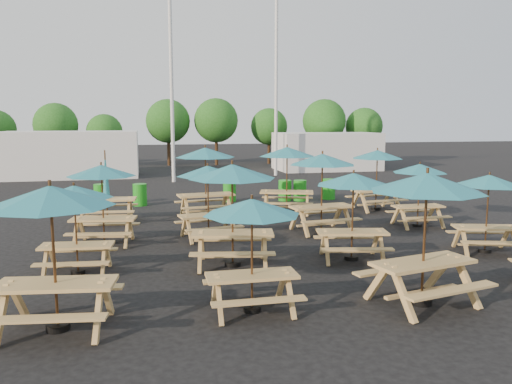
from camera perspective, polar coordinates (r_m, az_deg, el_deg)
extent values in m
plane|color=black|center=(15.23, 1.23, -4.88)|extent=(120.00, 120.00, 0.00)
cube|color=tan|center=(8.91, -21.93, -9.75)|extent=(1.99, 0.99, 0.06)
cube|color=tan|center=(8.38, -23.23, -13.18)|extent=(1.92, 0.51, 0.04)
cube|color=tan|center=(9.64, -20.62, -10.25)|extent=(1.92, 0.51, 0.04)
cylinder|color=black|center=(9.15, -21.68, -14.11)|extent=(0.38, 0.38, 0.11)
cylinder|color=brown|center=(8.79, -22.08, -7.05)|extent=(0.05, 0.05, 2.43)
cone|color=teal|center=(8.59, -22.45, -0.42)|extent=(2.29, 2.29, 0.34)
cube|color=tan|center=(11.96, -19.80, -5.77)|extent=(1.65, 0.77, 0.05)
cube|color=tan|center=(11.47, -20.39, -7.71)|extent=(1.61, 0.38, 0.04)
cube|color=tan|center=(12.57, -19.16, -6.28)|extent=(1.61, 0.38, 0.04)
cylinder|color=black|center=(12.11, -19.66, -8.58)|extent=(0.32, 0.32, 0.09)
cylinder|color=brown|center=(11.88, -19.89, -4.07)|extent=(0.04, 0.04, 2.04)
cone|color=teal|center=(11.74, -20.09, 0.03)|extent=(1.86, 1.86, 0.28)
cube|color=tan|center=(14.54, -17.04, -2.95)|extent=(1.85, 0.94, 0.06)
cube|color=tan|center=(13.98, -17.58, -4.60)|extent=(1.78, 0.50, 0.04)
cube|color=tan|center=(15.21, -16.45, -3.54)|extent=(1.78, 0.50, 0.04)
cylinder|color=black|center=(14.68, -16.93, -5.54)|extent=(0.35, 0.35, 0.10)
cylinder|color=brown|center=(14.47, -17.11, -1.39)|extent=(0.04, 0.04, 2.25)
cone|color=teal|center=(14.35, -17.27, 2.36)|extent=(2.14, 2.14, 0.31)
cube|color=tan|center=(17.64, -16.69, -0.81)|extent=(1.98, 0.89, 0.06)
cube|color=tan|center=(17.00, -16.99, -2.21)|extent=(1.94, 0.41, 0.04)
cube|color=tan|center=(18.38, -16.34, -1.43)|extent=(1.94, 0.41, 0.04)
cylinder|color=black|center=(17.76, -16.59, -3.17)|extent=(0.39, 0.39, 0.11)
cylinder|color=brown|center=(17.58, -16.75, 0.60)|extent=(0.05, 0.05, 2.46)
cone|color=teal|center=(17.53, -16.81, 1.99)|extent=(0.24, 0.24, 1.61)
cube|color=tan|center=(9.09, -0.47, -9.52)|extent=(1.64, 0.64, 0.05)
cube|color=tan|center=(8.62, 0.38, -12.37)|extent=(1.64, 0.23, 0.04)
cube|color=tan|center=(9.73, -1.21, -9.95)|extent=(1.64, 0.23, 0.04)
cylinder|color=black|center=(9.30, -0.47, -13.21)|extent=(0.33, 0.33, 0.09)
cylinder|color=brown|center=(8.98, -0.47, -7.25)|extent=(0.04, 0.04, 2.09)
cone|color=teal|center=(8.79, -0.48, -1.70)|extent=(1.75, 1.75, 0.29)
cube|color=tan|center=(11.84, -2.69, -4.75)|extent=(2.03, 1.08, 0.06)
cube|color=tan|center=(11.23, -2.71, -7.09)|extent=(1.94, 0.61, 0.04)
cube|color=tan|center=(12.60, -2.66, -5.41)|extent=(1.94, 0.61, 0.04)
cylinder|color=black|center=(12.03, -2.67, -8.17)|extent=(0.38, 0.38, 0.11)
cylinder|color=brown|center=(11.75, -2.71, -2.67)|extent=(0.05, 0.05, 2.46)
cone|color=teal|center=(11.60, -2.74, 2.37)|extent=(2.39, 2.39, 0.34)
cube|color=tan|center=(14.66, -5.47, -2.64)|extent=(1.79, 0.95, 0.06)
cube|color=tan|center=(14.14, -4.70, -4.17)|extent=(1.71, 0.53, 0.04)
cube|color=tan|center=(15.30, -6.15, -3.24)|extent=(1.71, 0.53, 0.04)
cylinder|color=black|center=(14.80, -5.44, -5.12)|extent=(0.34, 0.34, 0.09)
cylinder|color=brown|center=(14.60, -5.49, -1.15)|extent=(0.04, 0.04, 2.17)
cone|color=teal|center=(14.48, -5.54, 2.42)|extent=(2.11, 2.11, 0.30)
cube|color=tan|center=(17.88, -5.75, -0.33)|extent=(2.05, 1.00, 0.07)
cube|color=tan|center=(17.24, -5.16, -1.71)|extent=(1.99, 0.52, 0.04)
cube|color=tan|center=(18.62, -6.27, -0.99)|extent=(1.99, 0.52, 0.04)
cylinder|color=black|center=(18.01, -5.72, -2.71)|extent=(0.39, 0.39, 0.11)
cylinder|color=brown|center=(17.82, -5.77, 1.10)|extent=(0.05, 0.05, 2.52)
cone|color=teal|center=(17.72, -5.82, 4.51)|extent=(2.35, 2.35, 0.35)
cube|color=tan|center=(9.90, 18.57, -7.64)|extent=(2.09, 1.17, 0.07)
cube|color=tan|center=(9.51, 21.51, -10.45)|extent=(1.98, 0.69, 0.04)
cube|color=tan|center=(10.50, 15.76, -8.42)|extent=(1.98, 0.69, 0.04)
cylinder|color=black|center=(10.13, 18.37, -11.76)|extent=(0.39, 0.39, 0.11)
cylinder|color=brown|center=(9.79, 18.68, -5.11)|extent=(0.05, 0.05, 2.52)
cone|color=teal|center=(9.61, 18.97, 1.06)|extent=(2.50, 2.50, 0.35)
cube|color=tan|center=(12.59, 10.92, -4.51)|extent=(1.82, 1.00, 0.06)
cube|color=tan|center=(12.06, 11.51, -6.44)|extent=(1.73, 0.58, 0.04)
cube|color=tan|center=(13.25, 10.33, -5.09)|extent=(1.73, 0.58, 0.04)
cylinder|color=black|center=(12.75, 10.84, -7.40)|extent=(0.34, 0.34, 0.10)
cylinder|color=brown|center=(12.51, 10.97, -2.76)|extent=(0.04, 0.04, 2.19)
cone|color=teal|center=(12.37, 11.09, 1.45)|extent=(2.16, 2.16, 0.31)
cube|color=tan|center=(15.61, 7.50, -1.67)|extent=(2.00, 0.97, 0.06)
cube|color=tan|center=(15.05, 8.68, -3.26)|extent=(1.94, 0.49, 0.04)
cube|color=tan|center=(16.28, 6.36, -2.35)|extent=(1.94, 0.49, 0.04)
cylinder|color=black|center=(15.75, 7.45, -4.31)|extent=(0.38, 0.38, 0.11)
cylinder|color=brown|center=(15.54, 7.53, -0.08)|extent=(0.05, 0.05, 2.46)
cone|color=teal|center=(15.43, 7.60, 3.73)|extent=(2.28, 2.28, 0.34)
cube|color=tan|center=(18.59, 3.53, 0.00)|extent=(2.10, 1.34, 0.07)
cube|color=tan|center=(17.93, 3.43, -1.32)|extent=(1.94, 0.87, 0.04)
cube|color=tan|center=(19.35, 3.61, -0.62)|extent=(1.94, 0.87, 0.04)
cylinder|color=black|center=(18.71, 3.51, -2.27)|extent=(0.39, 0.39, 0.11)
cylinder|color=brown|center=(18.53, 3.54, 1.37)|extent=(0.05, 0.05, 2.50)
cone|color=teal|center=(18.44, 3.57, 4.63)|extent=(2.65, 2.65, 0.35)
cube|color=tan|center=(14.40, 24.81, -3.69)|extent=(1.73, 1.05, 0.05)
cube|color=tan|center=(13.92, 25.64, -5.23)|extent=(1.62, 0.66, 0.04)
cube|color=tan|center=(14.99, 23.93, -4.21)|extent=(1.62, 0.66, 0.04)
cylinder|color=black|center=(14.53, 24.66, -6.09)|extent=(0.32, 0.32, 0.09)
cylinder|color=brown|center=(14.33, 24.90, -2.24)|extent=(0.04, 0.04, 2.07)
cone|color=teal|center=(14.21, 25.11, 1.22)|extent=(2.14, 2.14, 0.29)
cube|color=tan|center=(17.11, 18.04, -1.56)|extent=(1.64, 0.67, 0.05)
cube|color=tan|center=(16.65, 18.99, -2.78)|extent=(1.63, 0.26, 0.04)
cube|color=tan|center=(17.67, 17.06, -2.08)|extent=(1.63, 0.26, 0.04)
cylinder|color=black|center=(17.22, 17.95, -3.60)|extent=(0.32, 0.32, 0.09)
cylinder|color=brown|center=(17.06, 18.09, -0.34)|extent=(0.04, 0.04, 2.07)
cone|color=teal|center=(16.95, 18.22, 2.58)|extent=(1.77, 1.77, 0.29)
cube|color=tan|center=(19.85, 13.57, 0.16)|extent=(1.90, 0.90, 0.06)
cube|color=tan|center=(19.33, 14.60, -0.97)|extent=(1.85, 0.45, 0.04)
cube|color=tan|center=(20.46, 12.54, -0.41)|extent=(1.85, 0.45, 0.04)
cylinder|color=black|center=(19.96, 13.50, -1.84)|extent=(0.37, 0.37, 0.10)
cylinder|color=brown|center=(19.80, 13.61, 1.36)|extent=(0.04, 0.04, 2.34)
cone|color=teal|center=(19.71, 13.70, 4.21)|extent=(2.16, 2.16, 0.33)
cylinder|color=#1D981B|center=(21.17, -17.30, -0.34)|extent=(0.55, 0.55, 0.89)
cylinder|color=#1D981B|center=(20.86, -13.12, -0.30)|extent=(0.55, 0.55, 0.89)
cylinder|color=#1D981B|center=(21.43, -3.04, 0.12)|extent=(0.55, 0.55, 0.89)
cylinder|color=#1D981B|center=(21.62, 3.32, 0.19)|extent=(0.55, 0.55, 0.89)
cylinder|color=#1D981B|center=(21.64, 5.04, 0.18)|extent=(0.55, 0.55, 0.89)
cylinder|color=#1D981B|center=(22.23, 8.33, 0.33)|extent=(0.55, 0.55, 0.89)
cylinder|color=silver|center=(28.57, -9.66, 13.18)|extent=(0.20, 0.20, 12.00)
cylinder|color=silver|center=(31.56, 2.32, 12.80)|extent=(0.20, 0.20, 12.00)
cube|color=silver|center=(32.78, -20.39, 4.08)|extent=(8.00, 4.00, 2.80)
cube|color=silver|center=(35.75, 8.05, 4.64)|extent=(7.00, 4.00, 2.60)
cylinder|color=#382314|center=(38.88, -21.75, 4.08)|extent=(0.24, 0.24, 2.14)
sphere|color=#1E5919|center=(38.81, -21.92, 7.15)|extent=(3.11, 3.11, 3.11)
cylinder|color=#382314|center=(38.26, -16.82, 3.98)|extent=(0.24, 0.24, 1.78)
sphere|color=#1E5919|center=(38.18, -16.93, 6.59)|extent=(2.59, 2.59, 2.59)
cylinder|color=#382314|center=(39.23, -9.94, 4.69)|extent=(0.24, 0.24, 2.31)
sphere|color=#1E5919|center=(39.17, -10.02, 7.99)|extent=(3.36, 3.36, 3.36)
cylinder|color=#382314|center=(39.11, -4.54, 4.80)|extent=(0.24, 0.24, 2.35)
sphere|color=#1E5919|center=(39.05, -4.58, 8.16)|extent=(3.41, 3.41, 3.41)
cylinder|color=#382314|center=(40.36, 1.49, 4.69)|extent=(0.24, 0.24, 2.02)
sphere|color=#1E5919|center=(40.29, 1.50, 7.49)|extent=(2.94, 2.94, 2.94)
cylinder|color=#382314|center=(39.83, 7.74, 4.80)|extent=(0.24, 0.24, 2.32)
sphere|color=#1E5919|center=(39.77, 7.80, 8.06)|extent=(3.38, 3.38, 3.38)
cylinder|color=#382314|center=(41.16, 12.17, 4.59)|extent=(0.24, 0.24, 2.03)
sphere|color=#1E5919|center=(41.09, 12.26, 7.35)|extent=(2.95, 2.95, 2.95)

